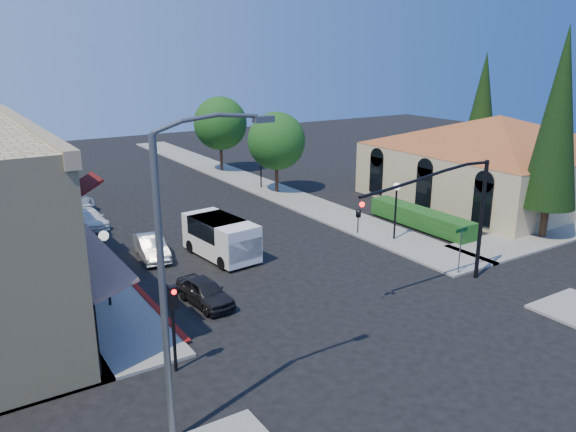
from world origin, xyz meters
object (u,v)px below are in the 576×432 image
street_name_sign (461,243)px  lamppost_left_far (44,186)px  street_tree_b (220,123)px  white_van (221,236)px  conifer_near (558,119)px  conifer_far (482,105)px  cobra_streetlight (174,271)px  lamppost_right_far (261,156)px  parked_car_c (90,219)px  signal_mast_arm (453,205)px  lamppost_right_near (396,197)px  parked_car_b (151,247)px  parked_car_a (205,292)px  parked_car_d (71,200)px  lamppost_left_near (105,249)px  street_tree_a (276,141)px  secondary_signal (173,313)px

street_name_sign → lamppost_left_far: 25.48m
street_tree_b → white_van: bearing=-116.2°
conifer_near → conifer_far: 18.53m
cobra_streetlight → lamppost_right_far: cobra_streetlight is taller
cobra_streetlight → parked_car_c: 23.41m
lamppost_left_far → lamppost_right_far: 17.12m
signal_mast_arm → lamppost_right_near: (2.64, 6.50, -1.35)m
conifer_near → street_tree_b: 29.64m
street_name_sign → parked_car_c: street_name_sign is taller
parked_car_b → lamppost_right_far: bearing=46.5°
parked_car_a → parked_car_d: bearing=88.4°
white_van → street_name_sign: bearing=-44.5°
conifer_near → cobra_streetlight: conifer_near is taller
street_tree_b → lamppost_left_near: street_tree_b is taller
lamppost_left_far → white_van: lamppost_left_far is taller
white_van → cobra_streetlight: bearing=-120.4°
conifer_far → cobra_streetlight: 42.20m
street_tree_b → street_tree_a: bearing=-90.0°
lamppost_right_near → white_van: size_ratio=0.70×
lamppost_right_near → street_tree_b: bearing=89.3°
white_van → lamppost_right_far: bearing=52.4°
lamppost_left_near → parked_car_c: lamppost_left_near is taller
signal_mast_arm → parked_car_b: 16.06m
parked_car_a → conifer_near: bearing=-12.3°
conifer_near → street_name_sign: conifer_near is taller
parked_car_a → parked_car_d: (-1.40, 20.00, 0.07)m
secondary_signal → parked_car_b: bearing=74.6°
street_name_sign → parked_car_c: 23.08m
secondary_signal → parked_car_c: bearing=84.7°
street_tree_a → lamppost_right_far: (-0.30, 2.00, -1.46)m
parked_car_b → parked_car_d: 13.08m
lamppost_left_far → lamppost_right_near: 22.02m
lamppost_right_near → parked_car_a: 13.62m
lamppost_right_far → parked_car_a: bearing=-126.5°
signal_mast_arm → street_tree_a: bearing=81.8°
street_tree_a → cobra_streetlight: bearing=-126.8°
street_tree_a → lamppost_right_near: (-0.30, -14.00, -1.46)m
signal_mast_arm → street_tree_b: bearing=84.5°
conifer_near → cobra_streetlight: bearing=-167.9°
street_tree_a → parked_car_d: 15.92m
parked_car_d → secondary_signal: bearing=-101.1°
street_name_sign → parked_car_b: (-12.30, 10.80, -1.07)m
lamppost_right_near → parked_car_d: bearing=129.2°
cobra_streetlight → parked_car_a: 10.23m
conifer_far → cobra_streetlight: size_ratio=1.18×
parked_car_a → parked_car_c: 14.80m
parked_car_a → lamppost_left_near: bearing=146.0°
cobra_streetlight → parked_car_d: bearing=84.0°
cobra_streetlight → parked_car_b: (4.35, 15.00, -4.64)m
conifer_far → parked_car_a: conifer_far is taller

